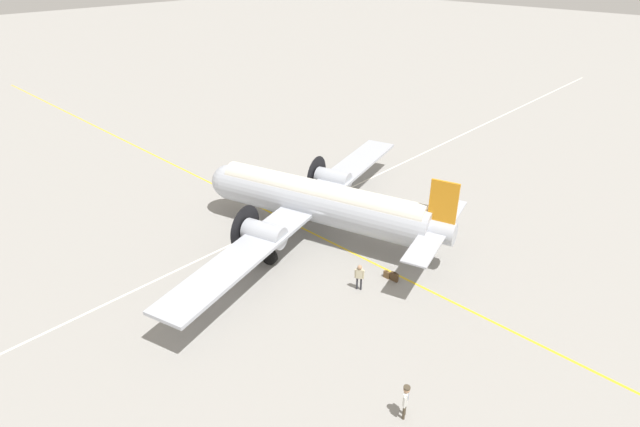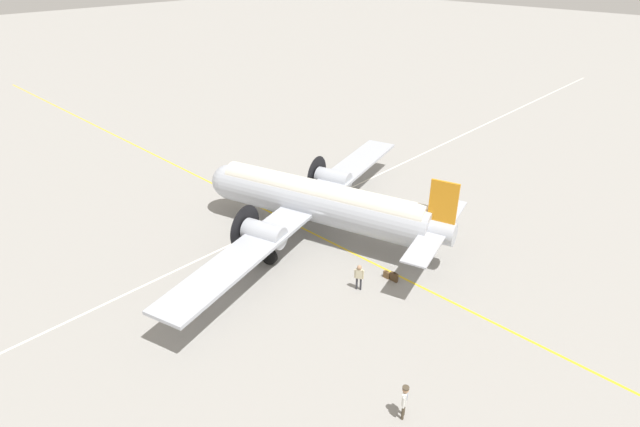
{
  "view_description": "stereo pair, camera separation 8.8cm",
  "coord_description": "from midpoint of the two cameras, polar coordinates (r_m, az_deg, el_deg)",
  "views": [
    {
      "loc": [
        20.09,
        -21.02,
        17.29
      ],
      "look_at": [
        0.0,
        0.0,
        1.64
      ],
      "focal_mm": 28.0,
      "sensor_mm": 36.0,
      "label": 1
    },
    {
      "loc": [
        20.15,
        -20.96,
        17.29
      ],
      "look_at": [
        0.0,
        0.0,
        1.64
      ],
      "focal_mm": 28.0,
      "sensor_mm": 36.0,
      "label": 2
    }
  ],
  "objects": [
    {
      "name": "airliner_main",
      "position": [
        32.81,
        -0.72,
        1.48
      ],
      "size": [
        17.75,
        26.37,
        5.71
      ],
      "rotation": [
        0.0,
        0.0,
        3.41
      ],
      "color": "#ADB2BC",
      "rests_on": "ground_plane"
    },
    {
      "name": "ground_plane",
      "position": [
        33.83,
        -0.07,
        -2.45
      ],
      "size": [
        300.0,
        300.0,
        0.0
      ],
      "primitive_type": "plane",
      "color": "gray"
    },
    {
      "name": "apron_line_eastwest",
      "position": [
        33.71,
        -0.3,
        -2.57
      ],
      "size": [
        120.0,
        0.16,
        0.01
      ],
      "color": "gold",
      "rests_on": "ground_plane"
    },
    {
      "name": "apron_line_northsouth",
      "position": [
        35.93,
        -3.95,
        -0.55
      ],
      "size": [
        0.16,
        120.0,
        0.01
      ],
      "color": "silver",
      "rests_on": "ground_plane"
    },
    {
      "name": "crew_foreground",
      "position": [
        21.87,
        9.65,
        -20.09
      ],
      "size": [
        0.38,
        0.54,
        1.72
      ],
      "rotation": [
        0.0,
        0.0,
        -1.13
      ],
      "color": "#473D2D",
      "rests_on": "ground_plane"
    },
    {
      "name": "suitcase_near_door",
      "position": [
        29.59,
        8.41,
        -7.17
      ],
      "size": [
        0.48,
        0.17,
        0.59
      ],
      "color": "#47331E",
      "rests_on": "ground_plane"
    },
    {
      "name": "suitcase_upright_spare",
      "position": [
        29.82,
        7.56,
        -6.93
      ],
      "size": [
        0.4,
        0.18,
        0.47
      ],
      "color": "brown",
      "rests_on": "ground_plane"
    },
    {
      "name": "passenger_boarding",
      "position": [
        28.28,
        4.44,
        -6.99
      ],
      "size": [
        0.5,
        0.34,
        1.64
      ],
      "rotation": [
        0.0,
        0.0,
        3.64
      ],
      "color": "#2D2D33",
      "rests_on": "ground_plane"
    }
  ]
}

